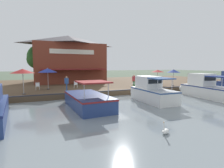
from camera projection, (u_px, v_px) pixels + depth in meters
ground_plane at (115, 96)px, 19.41m from camera, size 220.00×220.00×0.00m
quay_deck at (88, 84)px, 29.44m from camera, size 22.00×56.00×0.60m
quay_edge_fender at (115, 91)px, 19.44m from camera, size 0.20×50.40×0.10m
waterfront_restaurant at (69, 59)px, 30.43m from camera, size 9.71×11.85×8.00m
patio_umbrella_back_row at (23, 71)px, 17.04m from camera, size 2.24×2.24×2.54m
patio_umbrella_mid_patio_right at (48, 70)px, 20.84m from camera, size 2.23×2.23×2.55m
patio_umbrella_by_entrance at (158, 71)px, 25.97m from camera, size 1.88×1.88×2.27m
patio_umbrella_far_corner at (174, 71)px, 24.51m from camera, size 1.88×1.88×2.34m
cafe_chair_mid_patio at (149, 81)px, 26.58m from camera, size 0.59×0.59×0.85m
cafe_chair_far_corner_seat at (156, 81)px, 26.76m from camera, size 0.53×0.53×0.85m
cafe_chair_back_row_seat at (76, 84)px, 22.32m from camera, size 0.55×0.55×0.85m
cafe_chair_beside_entrance at (38, 86)px, 20.40m from camera, size 0.45×0.45×0.85m
cafe_chair_under_first_umbrella at (142, 82)px, 25.69m from camera, size 0.44×0.44×0.85m
person_at_quay_edge at (67, 82)px, 19.69m from camera, size 0.46×0.46×1.63m
person_near_entrance at (134, 79)px, 23.01m from camera, size 0.47×0.47×1.65m
motorboat_second_along at (150, 91)px, 16.65m from camera, size 5.79×2.25×2.33m
motorboat_fourth_along at (203, 88)px, 18.92m from camera, size 7.14×2.70×2.48m
motorboat_outer_channel at (85, 99)px, 14.38m from camera, size 6.90×2.80×2.21m
swan at (165, 131)px, 8.49m from camera, size 0.52×0.63×0.69m
tree_downstream_bank at (39, 58)px, 30.79m from camera, size 4.68×4.46×6.57m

